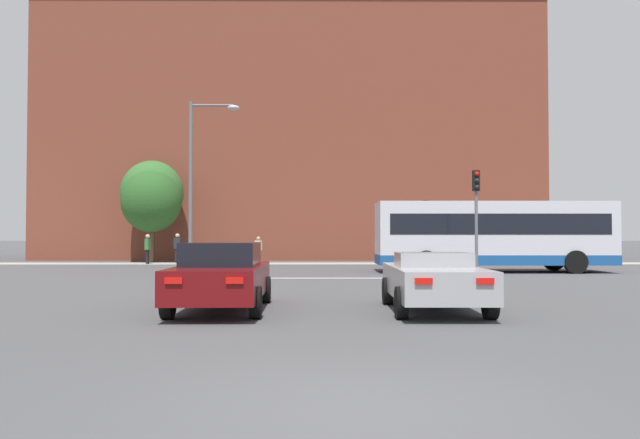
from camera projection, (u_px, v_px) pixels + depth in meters
ground_plane at (364, 410)px, 5.81m from camera, size 400.00×400.00×0.00m
stop_line_strip at (328, 278)px, 23.91m from camera, size 9.19×0.30×0.01m
far_pavement at (324, 263)px, 36.59m from camera, size 70.21×2.50×0.01m
brick_civic_building at (291, 126)px, 47.35m from camera, size 35.01×13.22×26.00m
car_saloon_left at (222, 275)px, 13.61m from camera, size 1.98×4.76×1.48m
car_roadster_right at (434, 280)px, 13.44m from camera, size 1.99×4.30×1.26m
bus_crossing_lead at (493, 235)px, 27.98m from camera, size 10.38×2.75×3.13m
traffic_light_near_right at (476, 205)px, 24.09m from camera, size 0.26×0.31×4.17m
traffic_light_far_right at (426, 221)px, 36.18m from camera, size 0.26×0.31×3.70m
street_lamp_junction at (199, 169)px, 26.14m from camera, size 2.12×0.36×7.27m
pedestrian_waiting at (148, 247)px, 35.84m from camera, size 0.26×0.42×1.72m
pedestrian_walking_east at (258, 248)px, 36.94m from camera, size 0.45×0.36×1.59m
pedestrian_walking_west at (177, 246)px, 37.29m from camera, size 0.43×0.28×1.77m
tree_by_building at (152, 193)px, 39.00m from camera, size 3.89×3.89×6.34m
tree_kerbside at (151, 201)px, 37.95m from camera, size 3.61×3.61×5.63m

